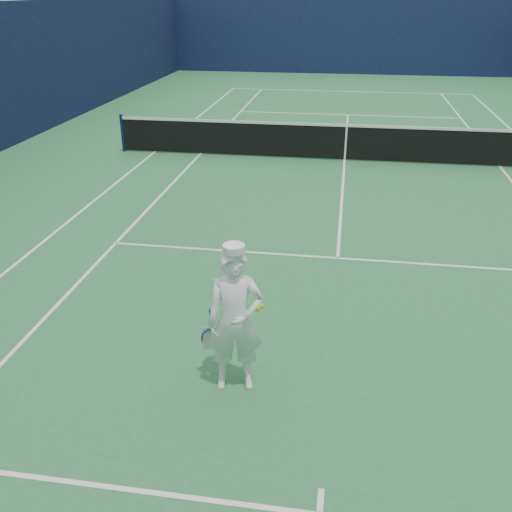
{
  "coord_description": "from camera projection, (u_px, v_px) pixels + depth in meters",
  "views": [
    {
      "loc": [
        0.01,
        -15.59,
        4.3
      ],
      "look_at": [
        -1.1,
        -8.65,
        1.01
      ],
      "focal_mm": 40.0,
      "sensor_mm": 36.0,
      "label": 1
    }
  ],
  "objects": [
    {
      "name": "tennis_player",
      "position": [
        235.0,
        320.0,
        6.47
      ],
      "size": [
        0.83,
        0.55,
        1.83
      ],
      "rotation": [
        0.0,
        0.0,
        0.21
      ],
      "color": "white",
      "rests_on": "ground"
    },
    {
      "name": "tennis_net",
      "position": [
        346.0,
        141.0,
        15.53
      ],
      "size": [
        12.88,
        0.09,
        1.07
      ],
      "color": "#141E4C",
      "rests_on": "ground"
    },
    {
      "name": "ground",
      "position": [
        345.0,
        161.0,
        15.76
      ],
      "size": [
        80.0,
        80.0,
        0.0
      ],
      "primitive_type": "plane",
      "color": "#296D3B",
      "rests_on": "ground"
    },
    {
      "name": "court_markings",
      "position": [
        345.0,
        160.0,
        15.76
      ],
      "size": [
        11.03,
        23.83,
        0.01
      ],
      "color": "white",
      "rests_on": "ground"
    },
    {
      "name": "windscreen_fence",
      "position": [
        350.0,
        86.0,
        14.92
      ],
      "size": [
        20.12,
        36.12,
        4.0
      ],
      "color": "#10173C",
      "rests_on": "ground"
    }
  ]
}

